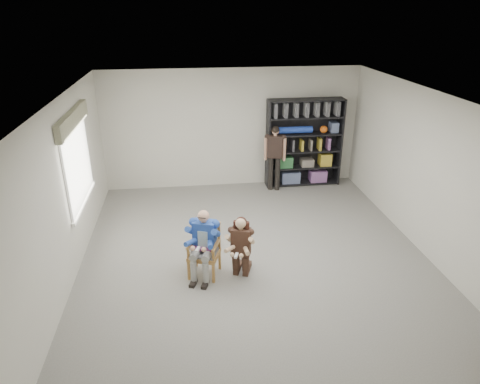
{
  "coord_description": "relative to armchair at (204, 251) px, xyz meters",
  "views": [
    {
      "loc": [
        -1.11,
        -6.24,
        4.09
      ],
      "look_at": [
        -0.2,
        0.6,
        1.05
      ],
      "focal_mm": 32.0,
      "sensor_mm": 36.0,
      "label": 1
    }
  ],
  "objects": [
    {
      "name": "room_shell",
      "position": [
        0.91,
        0.3,
        0.95
      ],
      "size": [
        6.0,
        7.0,
        2.8
      ],
      "primitive_type": null,
      "color": "silver",
      "rests_on": "ground"
    },
    {
      "name": "floor",
      "position": [
        0.91,
        0.3,
        -0.45
      ],
      "size": [
        6.0,
        7.0,
        0.01
      ],
      "primitive_type": "cube",
      "color": "slate",
      "rests_on": "ground"
    },
    {
      "name": "bookshelf",
      "position": [
        2.61,
        3.58,
        0.6
      ],
      "size": [
        1.8,
        0.38,
        2.1
      ],
      "primitive_type": null,
      "color": "black",
      "rests_on": "floor"
    },
    {
      "name": "kneeling_woman",
      "position": [
        0.58,
        -0.12,
        0.08
      ],
      "size": [
        0.66,
        0.82,
        1.06
      ],
      "primitive_type": null,
      "rotation": [
        0.0,
        0.0,
        -0.34
      ],
      "color": "#341E18",
      "rests_on": "floor"
    },
    {
      "name": "standing_man",
      "position": [
        1.84,
        3.32,
        0.34
      ],
      "size": [
        0.54,
        0.39,
        1.57
      ],
      "primitive_type": null,
      "rotation": [
        0.0,
        0.0,
        -0.27
      ],
      "color": "black",
      "rests_on": "floor"
    },
    {
      "name": "seated_man",
      "position": [
        0.0,
        0.0,
        0.13
      ],
      "size": [
        0.7,
        0.82,
        1.16
      ],
      "primitive_type": null,
      "rotation": [
        0.0,
        0.0,
        -0.34
      ],
      "color": "#162E9B",
      "rests_on": "floor"
    },
    {
      "name": "armchair",
      "position": [
        0.0,
        0.0,
        0.0
      ],
      "size": [
        0.65,
        0.64,
        0.89
      ],
      "primitive_type": null,
      "rotation": [
        0.0,
        0.0,
        -0.34
      ],
      "color": "#995837",
      "rests_on": "floor"
    },
    {
      "name": "window_left",
      "position": [
        -2.04,
        1.3,
        1.18
      ],
      "size": [
        0.16,
        2.0,
        1.75
      ],
      "primitive_type": null,
      "color": "white",
      "rests_on": "room_shell"
    }
  ]
}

